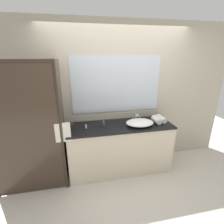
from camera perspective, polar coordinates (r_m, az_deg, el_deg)
ground_plane at (r=3.33m, az=2.67°, el=-18.82°), size 8.00×8.00×0.00m
wall_back_with_mirror at (r=3.05m, az=1.46°, el=5.06°), size 4.40×0.06×2.60m
vanity_cabinet at (r=3.08m, az=2.76°, el=-12.11°), size 1.80×0.58×0.90m
shower_enclosure at (r=2.64m, az=-23.98°, el=-5.48°), size 1.20×0.59×2.00m
sink_basin at (r=2.89m, az=9.47°, el=-3.59°), size 0.48×0.35×0.09m
faucet at (r=3.05m, az=8.28°, el=-2.23°), size 0.17×0.15×0.15m
amenity_bottle_lotion at (r=2.77m, az=-8.89°, el=-4.79°), size 0.03×0.03×0.08m
amenity_bottle_conditioner at (r=2.84m, az=-2.87°, el=-3.94°), size 0.03×0.03×0.08m
rolled_towel_near_edge at (r=3.14m, az=16.42°, el=-2.21°), size 0.11×0.25×0.10m
rolled_towel_middle at (r=3.05m, az=15.00°, el=-2.60°), size 0.12×0.22×0.11m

